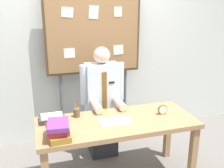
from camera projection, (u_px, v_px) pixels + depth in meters
back_wall at (90, 45)px, 3.70m from camera, size 6.40×0.08×2.70m
desk at (117, 129)px, 2.81m from camera, size 1.66×0.68×0.74m
person at (103, 107)px, 3.35m from camera, size 0.55×0.56×1.42m
bulletin_board at (94, 35)px, 3.47m from camera, size 1.27×0.09×2.09m
book_stack at (58, 130)px, 2.41m from camera, size 0.22×0.29×0.16m
open_notebook at (115, 121)px, 2.76m from camera, size 0.34×0.22×0.01m
desk_clock at (162, 110)px, 2.93m from camera, size 0.11×0.04×0.11m
pen_holder at (77, 113)px, 2.87m from camera, size 0.07×0.07×0.16m
paper_tray at (52, 118)px, 2.78m from camera, size 0.26×0.20×0.06m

